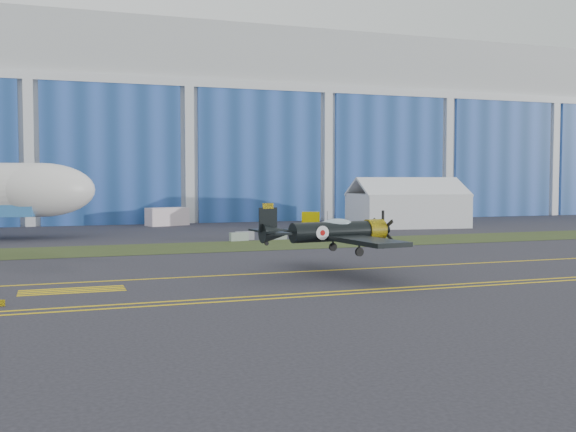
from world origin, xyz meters
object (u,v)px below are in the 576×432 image
object	(u,v)px
warbird	(331,232)
shipping_container	(167,217)
tug	(311,217)
tent	(407,202)

from	to	relation	value
warbird	shipping_container	distance (m)	51.86
warbird	tug	size ratio (longest dim) A/B	5.52
warbird	tug	world-z (taller)	warbird
warbird	tent	xyz separation A→B (m)	(27.70, 39.11, 0.46)
shipping_container	tug	distance (m)	21.61
tent	tug	bearing A→B (deg)	131.49
warbird	tug	distance (m)	55.28
warbird	tent	bearing A→B (deg)	48.20
warbird	tent	world-z (taller)	tent
shipping_container	tent	bearing A→B (deg)	-42.24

